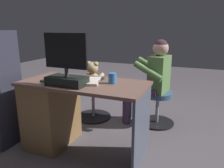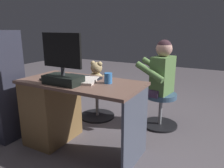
% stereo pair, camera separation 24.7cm
% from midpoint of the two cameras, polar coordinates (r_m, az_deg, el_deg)
% --- Properties ---
extents(ground_plane, '(10.00, 10.00, 0.00)m').
position_cam_midpoint_polar(ground_plane, '(2.76, -5.15, -12.53)').
color(ground_plane, '#585056').
extents(desk, '(1.25, 0.61, 0.74)m').
position_cam_midpoint_polar(desk, '(2.44, -16.70, -6.64)').
color(desk, brown).
rests_on(desk, ground_plane).
extents(monitor, '(0.43, 0.20, 0.48)m').
position_cam_midpoint_polar(monitor, '(2.04, -15.37, 3.63)').
color(monitor, black).
rests_on(monitor, desk).
extents(keyboard, '(0.42, 0.14, 0.02)m').
position_cam_midpoint_polar(keyboard, '(2.28, -10.63, 1.58)').
color(keyboard, black).
rests_on(keyboard, desk).
extents(computer_mouse, '(0.06, 0.10, 0.04)m').
position_cam_midpoint_polar(computer_mouse, '(2.49, -16.79, 2.45)').
color(computer_mouse, '#2D2C2B').
rests_on(computer_mouse, desk).
extents(cup, '(0.08, 0.08, 0.10)m').
position_cam_midpoint_polar(cup, '(2.06, -3.34, 1.49)').
color(cup, '#3372BF').
rests_on(cup, desk).
extents(tv_remote, '(0.09, 0.16, 0.02)m').
position_cam_midpoint_polar(tv_remote, '(2.28, -19.57, 0.93)').
color(tv_remote, black).
rests_on(tv_remote, desk).
extents(notebook_binder, '(0.30, 0.35, 0.02)m').
position_cam_midpoint_polar(notebook_binder, '(2.13, -9.61, 0.71)').
color(notebook_binder, beige).
rests_on(notebook_binder, desk).
extents(office_chair_teddy, '(0.50, 0.50, 0.44)m').
position_cam_midpoint_polar(office_chair_teddy, '(3.08, -7.30, -4.34)').
color(office_chair_teddy, black).
rests_on(office_chair_teddy, ground_plane).
extents(teddy_bear, '(0.26, 0.26, 0.37)m').
position_cam_midpoint_polar(teddy_bear, '(3.00, -7.39, 2.06)').
color(teddy_bear, tan).
rests_on(teddy_bear, office_chair_teddy).
extents(visitor_chair, '(0.46, 0.46, 0.44)m').
position_cam_midpoint_polar(visitor_chair, '(2.91, 9.53, -5.51)').
color(visitor_chair, black).
rests_on(visitor_chair, ground_plane).
extents(person, '(0.59, 0.53, 1.12)m').
position_cam_midpoint_polar(person, '(2.80, 8.01, 2.25)').
color(person, '#5A8045').
rests_on(person, ground_plane).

